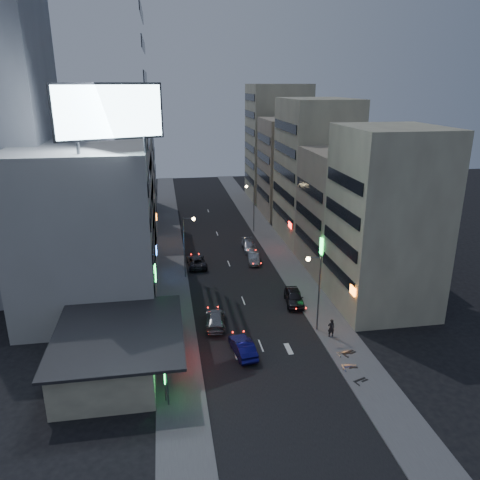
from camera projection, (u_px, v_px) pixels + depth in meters
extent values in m
plane|color=black|center=(270.00, 369.00, 41.53)|extent=(180.00, 180.00, 0.00)
cube|color=#4C4C4F|center=(171.00, 257.00, 68.32)|extent=(4.00, 120.00, 0.12)
cube|color=#4C4C4F|center=(277.00, 250.00, 70.80)|extent=(4.00, 120.00, 0.12)
cube|color=#C0BB96|center=(108.00, 354.00, 40.65)|extent=(8.00, 12.00, 3.60)
cube|color=black|center=(118.00, 333.00, 40.19)|extent=(11.00, 13.00, 0.25)
cube|color=black|center=(167.00, 336.00, 41.03)|extent=(0.12, 4.00, 0.90)
cube|color=#FF1E14|center=(168.00, 336.00, 41.04)|extent=(0.04, 3.70, 0.70)
cube|color=#A4A39F|center=(92.00, 219.00, 54.72)|extent=(14.00, 24.00, 18.00)
cube|color=gray|center=(7.00, 149.00, 53.58)|extent=(10.00, 14.00, 34.00)
cube|color=#C0BB96|center=(386.00, 221.00, 50.49)|extent=(10.00, 11.00, 20.00)
cube|color=tan|center=(348.00, 211.00, 61.95)|extent=(11.00, 12.00, 16.00)
cube|color=#C0BB96|center=(315.00, 172.00, 73.07)|extent=(10.00, 14.00, 22.00)
cube|color=#A4A39F|center=(120.00, 172.00, 78.01)|extent=(11.00, 10.00, 20.00)
cube|color=gray|center=(124.00, 173.00, 90.88)|extent=(12.00, 10.00, 15.00)
cube|color=tan|center=(292.00, 168.00, 87.81)|extent=(11.00, 12.00, 18.00)
cube|color=#C0BB96|center=(277.00, 143.00, 100.02)|extent=(12.00, 12.00, 24.00)
cylinder|color=#595B60|center=(78.00, 146.00, 42.42)|extent=(0.30, 0.30, 1.50)
cylinder|color=#595B60|center=(145.00, 144.00, 43.35)|extent=(0.30, 0.30, 1.50)
cube|color=black|center=(109.00, 112.00, 41.94)|extent=(9.52, 3.75, 5.00)
cube|color=#BFECFF|center=(110.00, 112.00, 41.76)|extent=(9.04, 3.34, 4.60)
cylinder|color=#595B60|center=(319.00, 294.00, 46.80)|extent=(0.16, 0.16, 8.00)
cylinder|color=#595B60|center=(314.00, 258.00, 45.45)|extent=(1.40, 0.10, 0.10)
sphere|color=#FFD88C|center=(308.00, 259.00, 45.39)|extent=(0.44, 0.44, 0.44)
cylinder|color=#595B60|center=(184.00, 248.00, 59.81)|extent=(0.16, 0.16, 8.00)
cylinder|color=#595B60|center=(189.00, 218.00, 58.67)|extent=(1.40, 0.10, 0.10)
sphere|color=#FFD88C|center=(194.00, 219.00, 58.80)|extent=(0.44, 0.44, 0.44)
cylinder|color=#595B60|center=(254.00, 208.00, 78.59)|extent=(0.16, 0.16, 8.00)
cylinder|color=#595B60|center=(250.00, 186.00, 77.24)|extent=(1.40, 0.10, 0.10)
sphere|color=#FFD88C|center=(246.00, 187.00, 77.18)|extent=(0.44, 0.44, 0.44)
imported|color=#232227|center=(294.00, 297.00, 53.62)|extent=(2.55, 5.04, 1.65)
imported|color=#94989C|center=(253.00, 258.00, 66.01)|extent=(2.12, 4.57, 1.45)
imported|color=#26252A|center=(196.00, 261.00, 64.64)|extent=(2.68, 5.42, 1.48)
imported|color=#9C9DA4|center=(249.00, 246.00, 70.95)|extent=(2.16, 4.91, 1.40)
imported|color=navy|center=(243.00, 347.00, 43.62)|extent=(2.22, 4.83, 1.54)
imported|color=gray|center=(216.00, 319.00, 48.82)|extent=(2.68, 5.25, 1.46)
imported|color=black|center=(331.00, 328.00, 46.42)|extent=(0.69, 0.46, 1.88)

